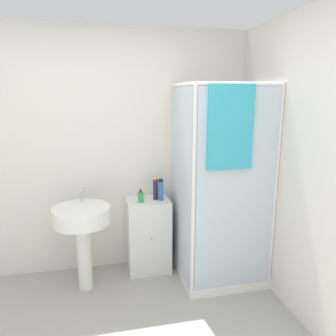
{
  "coord_description": "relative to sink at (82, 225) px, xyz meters",
  "views": [
    {
      "loc": [
        0.09,
        -1.69,
        1.85
      ],
      "look_at": [
        0.72,
        1.18,
        1.18
      ],
      "focal_mm": 35.0,
      "sensor_mm": 36.0,
      "label": 1
    }
  ],
  "objects": [
    {
      "name": "wall_back",
      "position": [
        0.08,
        0.43,
        0.6
      ],
      "size": [
        6.4,
        0.06,
        2.5
      ],
      "primitive_type": "cube",
      "color": "silver",
      "rests_on": "ground_plane"
    },
    {
      "name": "shower_enclosure",
      "position": [
        1.28,
        -0.09,
        -0.07
      ],
      "size": [
        0.81,
        0.84,
        1.95
      ],
      "color": "white",
      "rests_on": "ground_plane"
    },
    {
      "name": "vanity_cabinet",
      "position": [
        0.66,
        0.22,
        -0.26
      ],
      "size": [
        0.44,
        0.36,
        0.78
      ],
      "color": "silver",
      "rests_on": "ground_plane"
    },
    {
      "name": "sink",
      "position": [
        0.0,
        0.0,
        0.0
      ],
      "size": [
        0.53,
        0.53,
        0.96
      ],
      "color": "white",
      "rests_on": "ground_plane"
    },
    {
      "name": "soap_dispenser",
      "position": [
        0.57,
        0.16,
        0.18
      ],
      "size": [
        0.06,
        0.06,
        0.14
      ],
      "color": "green",
      "rests_on": "vanity_cabinet"
    },
    {
      "name": "shampoo_bottle_tall_black",
      "position": [
        0.74,
        0.22,
        0.24
      ],
      "size": [
        0.05,
        0.05,
        0.23
      ],
      "color": "#281E33",
      "rests_on": "vanity_cabinet"
    },
    {
      "name": "shampoo_bottle_blue",
      "position": [
        0.78,
        0.18,
        0.24
      ],
      "size": [
        0.05,
        0.05,
        0.22
      ],
      "color": "#2D66A3",
      "rests_on": "vanity_cabinet"
    }
  ]
}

